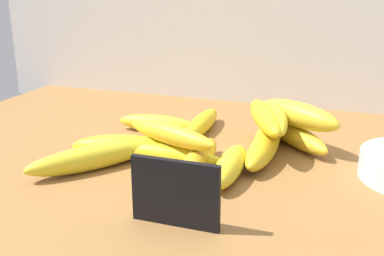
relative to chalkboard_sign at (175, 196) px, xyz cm
name	(u,v)px	position (x,y,z in cm)	size (l,w,h in cm)	color
counter_top	(190,167)	(-5.65, 20.87, -5.36)	(110.00, 76.00, 3.00)	olive
chalkboard_sign	(175,196)	(0.00, 0.00, 0.00)	(11.00, 1.80, 8.40)	black
banana_0	(157,124)	(-16.07, 31.59, -2.17)	(15.71, 3.37, 3.37)	yellow
banana_1	(122,147)	(-15.92, 16.74, -1.76)	(16.39, 4.19, 4.19)	yellow
banana_2	(202,124)	(-7.98, 34.31, -2.11)	(17.68, 3.50, 3.50)	yellow
banana_3	(199,158)	(-2.75, 16.99, -2.03)	(16.50, 3.66, 3.66)	gold
banana_4	(163,155)	(-8.71, 16.89, -2.13)	(20.36, 3.45, 3.45)	yellow
banana_5	(230,165)	(2.56, 15.67, -1.96)	(15.12, 3.80, 3.80)	yellow
banana_6	(92,158)	(-18.39, 11.52, -1.90)	(20.67, 3.91, 3.91)	yellow
banana_7	(268,138)	(5.64, 29.40, -1.77)	(20.08, 4.18, 4.18)	yellow
banana_8	(293,134)	(9.43, 33.23, -1.94)	(19.48, 3.84, 3.84)	yellow
banana_9	(263,149)	(5.91, 23.86, -1.80)	(17.31, 4.11, 4.11)	gold
banana_10	(171,134)	(-7.58, 17.47, 1.22)	(17.53, 3.26, 3.26)	yellow
banana_11	(276,117)	(6.84, 29.73, 2.01)	(18.23, 3.39, 3.39)	yellow
banana_12	(298,115)	(10.23, 31.74, 2.17)	(16.80, 4.38, 4.38)	yellow
banana_13	(265,117)	(5.11, 28.51, 2.16)	(18.47, 3.68, 3.68)	yellow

